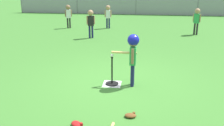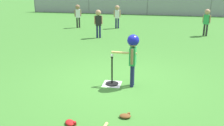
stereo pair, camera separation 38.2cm
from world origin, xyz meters
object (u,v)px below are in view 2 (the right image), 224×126
at_px(glove_by_plate, 70,123).
at_px(fielder_deep_center, 207,19).
at_px(batting_tee, 112,80).
at_px(fielder_near_left, 78,13).
at_px(fielder_near_right, 117,14).
at_px(batter_child, 133,50).
at_px(fielder_deep_right, 98,20).
at_px(glove_tossed_aside, 125,116).
at_px(baseball_on_tee, 112,55).

bearing_deg(glove_by_plate, fielder_deep_center, 66.82).
relative_size(batting_tee, fielder_near_left, 0.61).
relative_size(fielder_deep_center, glove_by_plate, 4.30).
xyz_separation_m(fielder_near_right, glove_by_plate, (0.66, -8.98, -0.70)).
xyz_separation_m(batter_child, fielder_near_left, (-3.51, 6.85, -0.17)).
height_order(fielder_deep_right, fielder_deep_center, fielder_deep_right).
height_order(fielder_near_left, fielder_deep_right, fielder_deep_right).
height_order(fielder_near_left, glove_tossed_aside, fielder_near_left).
relative_size(baseball_on_tee, batter_child, 0.06).
height_order(baseball_on_tee, fielder_near_right, fielder_near_right).
distance_m(batting_tee, fielder_near_left, 7.50).
bearing_deg(fielder_near_left, fielder_deep_right, -52.77).
xyz_separation_m(fielder_deep_right, glove_tossed_aside, (2.03, -6.36, -0.73)).
bearing_deg(fielder_near_right, fielder_deep_center, -13.61).
xyz_separation_m(batter_child, fielder_deep_right, (-1.98, 4.84, -0.15)).
distance_m(fielder_deep_right, fielder_near_right, 2.24).
height_order(baseball_on_tee, glove_by_plate, baseball_on_tee).
distance_m(fielder_near_left, fielder_near_right, 1.97).
xyz_separation_m(batting_tee, batter_child, (0.49, -0.01, 0.79)).
relative_size(glove_by_plate, glove_tossed_aside, 1.18).
height_order(batting_tee, batter_child, batter_child).
height_order(baseball_on_tee, batter_child, batter_child).
relative_size(fielder_deep_right, fielder_near_right, 1.04).
xyz_separation_m(batting_tee, fielder_deep_center, (3.02, 6.03, 0.64)).
bearing_deg(glove_tossed_aside, fielder_deep_right, 107.71).
xyz_separation_m(fielder_near_left, fielder_deep_right, (1.53, -2.02, 0.02)).
distance_m(batting_tee, glove_tossed_aside, 1.63).
bearing_deg(baseball_on_tee, fielder_near_right, 98.58).
bearing_deg(fielder_near_right, glove_by_plate, -85.82).
height_order(baseball_on_tee, fielder_deep_center, fielder_deep_center).
height_order(fielder_deep_center, glove_tossed_aside, fielder_deep_center).
bearing_deg(fielder_near_right, fielder_near_left, -174.80).
height_order(batter_child, fielder_near_left, batter_child).
relative_size(batting_tee, fielder_near_right, 0.62).
relative_size(baseball_on_tee, fielder_deep_center, 0.06).
height_order(fielder_deep_right, glove_by_plate, fielder_deep_right).
bearing_deg(baseball_on_tee, fielder_deep_right, 107.13).
relative_size(batting_tee, batter_child, 0.55).
relative_size(fielder_deep_right, glove_by_plate, 4.35).
distance_m(batter_child, fielder_near_left, 7.70).
relative_size(fielder_deep_right, glove_tossed_aside, 5.12).
distance_m(fielder_deep_right, glove_by_plate, 6.90).
distance_m(fielder_near_left, glove_by_plate, 9.21).
bearing_deg(batter_child, fielder_near_right, 102.45).
bearing_deg(fielder_near_right, batting_tee, -81.42).
relative_size(baseball_on_tee, fielder_deep_right, 0.06).
bearing_deg(fielder_deep_center, batter_child, -112.68).
bearing_deg(glove_tossed_aside, baseball_on_tee, 109.53).
relative_size(baseball_on_tee, fielder_near_right, 0.07).
bearing_deg(batting_tee, fielder_deep_right, 107.13).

